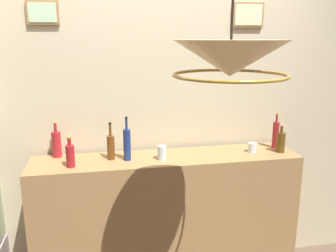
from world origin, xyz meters
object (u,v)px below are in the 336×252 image
liquor_bottle_whiskey (276,134)px  liquor_bottle_gin (281,142)px  liquor_bottle_tequila (111,147)px  pendant_lamp (230,60)px  liquor_bottle_vodka (127,144)px  glass_tumbler_rocks (252,148)px  liquor_bottle_rye (70,155)px  glass_tumbler_highball (162,153)px  liquor_bottle_scotch (57,144)px

liquor_bottle_whiskey → liquor_bottle_gin: (-0.01, -0.11, -0.03)m
liquor_bottle_tequila → pendant_lamp: pendant_lamp is taller
liquor_bottle_vodka → glass_tumbler_rocks: liquor_bottle_vodka is taller
liquor_bottle_vodka → pendant_lamp: (0.43, -0.85, 0.64)m
liquor_bottle_rye → liquor_bottle_gin: (1.57, 0.03, -0.00)m
liquor_bottle_rye → glass_tumbler_highball: liquor_bottle_rye is taller
liquor_bottle_gin → glass_tumbler_rocks: bearing=170.2°
liquor_bottle_gin → glass_tumbler_highball: size_ratio=2.01×
liquor_bottle_scotch → pendant_lamp: size_ratio=0.48×
liquor_bottle_whiskey → liquor_bottle_scotch: bearing=176.7°
liquor_bottle_whiskey → pendant_lamp: pendant_lamp is taller
liquor_bottle_rye → glass_tumbler_highball: 0.64m
liquor_bottle_scotch → liquor_bottle_vodka: liquor_bottle_vodka is taller
liquor_bottle_gin → liquor_bottle_vodka: bearing=178.1°
liquor_bottle_vodka → liquor_bottle_gin: 1.18m
liquor_bottle_tequila → liquor_bottle_gin: bearing=-3.5°
liquor_bottle_tequila → liquor_bottle_rye: bearing=-158.5°
liquor_bottle_vodka → liquor_bottle_tequila: 0.12m
liquor_bottle_gin → pendant_lamp: 1.30m
liquor_bottle_whiskey → liquor_bottle_tequila: size_ratio=1.04×
liquor_bottle_gin → glass_tumbler_rocks: (-0.21, 0.04, -0.04)m
liquor_bottle_rye → liquor_bottle_tequila: size_ratio=0.78×
liquor_bottle_scotch → liquor_bottle_gin: liquor_bottle_scotch is taller
liquor_bottle_whiskey → liquor_bottle_tequila: liquor_bottle_whiskey is taller
liquor_bottle_vodka → liquor_bottle_gin: liquor_bottle_vodka is taller
liquor_bottle_rye → glass_tumbler_rocks: bearing=2.9°
liquor_bottle_gin → glass_tumbler_highball: 0.93m
glass_tumbler_rocks → liquor_bottle_vodka: bearing=179.9°
liquor_bottle_scotch → glass_tumbler_highball: liquor_bottle_scotch is taller
liquor_bottle_scotch → liquor_bottle_rye: liquor_bottle_scotch is taller
liquor_bottle_tequila → liquor_bottle_gin: (1.29, -0.08, -0.02)m
liquor_bottle_gin → glass_tumbler_rocks: size_ratio=2.80×
liquor_bottle_tequila → pendant_lamp: 1.24m
liquor_bottle_whiskey → glass_tumbler_highball: size_ratio=2.75×
liquor_bottle_vodka → pendant_lamp: pendant_lamp is taller
liquor_bottle_vodka → glass_tumbler_rocks: bearing=-0.1°
liquor_bottle_vodka → liquor_bottle_gin: (1.18, -0.04, -0.04)m
liquor_bottle_rye → pendant_lamp: bearing=-43.5°
liquor_bottle_tequila → glass_tumbler_highball: size_ratio=2.64×
liquor_bottle_scotch → liquor_bottle_vodka: (0.51, -0.17, 0.02)m
liquor_bottle_scotch → pendant_lamp: (0.94, -1.02, 0.66)m
liquor_bottle_rye → glass_tumbler_rocks: liquor_bottle_rye is taller
glass_tumbler_rocks → liquor_bottle_tequila: bearing=177.8°
liquor_bottle_whiskey → pendant_lamp: 1.36m
liquor_bottle_scotch → liquor_bottle_rye: bearing=-64.3°
liquor_bottle_scotch → glass_tumbler_highball: size_ratio=2.59×
liquor_bottle_vodka → glass_tumbler_highball: liquor_bottle_vodka is taller
liquor_bottle_gin → liquor_bottle_tequila: bearing=176.5°
liquor_bottle_tequila → glass_tumbler_rocks: bearing=-2.2°
liquor_bottle_vodka → liquor_bottle_tequila: bearing=160.8°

